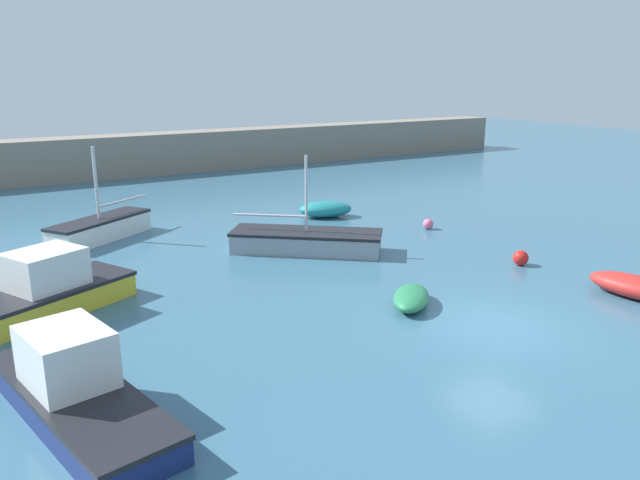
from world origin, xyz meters
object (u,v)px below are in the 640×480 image
at_px(open_tender_yellow, 325,209).
at_px(mooring_buoy_red, 521,258).
at_px(mooring_buoy_pink, 428,224).
at_px(motorboat_grey_hull, 39,293).
at_px(rowboat_white_midwater, 633,286).
at_px(sailboat_twin_hulled, 306,241).
at_px(cabin_cruiser_white, 75,389).
at_px(sailboat_short_mast, 100,228).
at_px(dinghy_near_pier, 411,298).

relative_size(open_tender_yellow, mooring_buoy_red, 5.15).
distance_m(mooring_buoy_red, mooring_buoy_pink, 6.11).
xyz_separation_m(motorboat_grey_hull, mooring_buoy_red, (16.25, -4.04, -0.39)).
xyz_separation_m(motorboat_grey_hull, rowboat_white_midwater, (16.73, -8.29, -0.32)).
height_order(mooring_buoy_red, mooring_buoy_pink, mooring_buoy_red).
height_order(sailboat_twin_hulled, mooring_buoy_pink, sailboat_twin_hulled).
height_order(rowboat_white_midwater, mooring_buoy_red, rowboat_white_midwater).
bearing_deg(cabin_cruiser_white, sailboat_twin_hulled, 117.06).
height_order(open_tender_yellow, sailboat_short_mast, sailboat_short_mast).
relative_size(cabin_cruiser_white, dinghy_near_pier, 2.71).
height_order(open_tender_yellow, motorboat_grey_hull, motorboat_grey_hull).
distance_m(open_tender_yellow, mooring_buoy_pink, 5.35).
distance_m(motorboat_grey_hull, sailboat_short_mast, 8.70).
bearing_deg(cabin_cruiser_white, open_tender_yellow, 121.08).
height_order(sailboat_twin_hulled, sailboat_short_mast, sailboat_short_mast).
xyz_separation_m(dinghy_near_pier, mooring_buoy_red, (6.25, 1.20, 0.01)).
bearing_deg(mooring_buoy_pink, sailboat_short_mast, 156.16).
bearing_deg(dinghy_near_pier, rowboat_white_midwater, -69.51).
relative_size(sailboat_short_mast, mooring_buoy_red, 8.56).
bearing_deg(dinghy_near_pier, sailboat_twin_hulled, 43.03).
relative_size(open_tender_yellow, mooring_buoy_pink, 6.15).
bearing_deg(sailboat_short_mast, sailboat_twin_hulled, 104.07).
bearing_deg(mooring_buoy_pink, open_tender_yellow, 121.61).
relative_size(motorboat_grey_hull, sailboat_short_mast, 1.26).
xyz_separation_m(rowboat_white_midwater, dinghy_near_pier, (-6.72, 3.05, -0.08)).
bearing_deg(dinghy_near_pier, open_tender_yellow, 25.73).
xyz_separation_m(open_tender_yellow, dinghy_near_pier, (-4.11, -11.82, -0.12)).
relative_size(open_tender_yellow, sailboat_twin_hulled, 0.51).
xyz_separation_m(sailboat_short_mast, rowboat_white_midwater, (13.23, -16.25, -0.14)).
bearing_deg(open_tender_yellow, cabin_cruiser_white, 65.01).
bearing_deg(cabin_cruiser_white, sailboat_short_mast, 154.28).
bearing_deg(sailboat_twin_hulled, mooring_buoy_red, -4.49).
height_order(motorboat_grey_hull, mooring_buoy_pink, motorboat_grey_hull).
relative_size(sailboat_twin_hulled, mooring_buoy_red, 10.14).
xyz_separation_m(sailboat_twin_hulled, dinghy_near_pier, (-0.23, -6.97, -0.16)).
relative_size(motorboat_grey_hull, rowboat_white_midwater, 2.05).
distance_m(sailboat_twin_hulled, sailboat_short_mast, 9.18).
bearing_deg(cabin_cruiser_white, mooring_buoy_red, 87.21).
relative_size(dinghy_near_pier, mooring_buoy_red, 4.07).
xyz_separation_m(cabin_cruiser_white, mooring_buoy_pink, (17.08, 8.62, -0.41)).
xyz_separation_m(motorboat_grey_hull, dinghy_near_pier, (10.01, -5.24, -0.39)).
bearing_deg(motorboat_grey_hull, cabin_cruiser_white, 62.94).
height_order(dinghy_near_pier, mooring_buoy_red, mooring_buoy_red).
distance_m(open_tender_yellow, motorboat_grey_hull, 15.58).
xyz_separation_m(sailboat_short_mast, dinghy_near_pier, (6.51, -13.20, -0.22)).
distance_m(motorboat_grey_hull, rowboat_white_midwater, 18.67).
bearing_deg(open_tender_yellow, mooring_buoy_red, 123.69).
height_order(sailboat_twin_hulled, rowboat_white_midwater, sailboat_twin_hulled).
xyz_separation_m(rowboat_white_midwater, mooring_buoy_red, (-0.48, 4.25, -0.07)).
relative_size(mooring_buoy_red, mooring_buoy_pink, 1.19).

